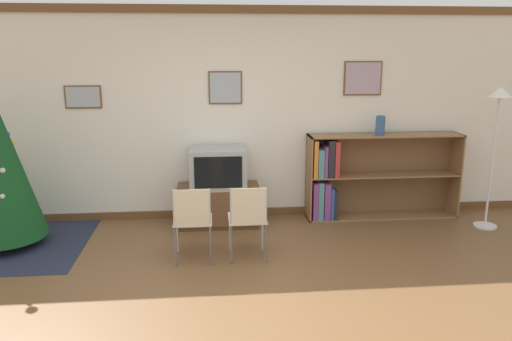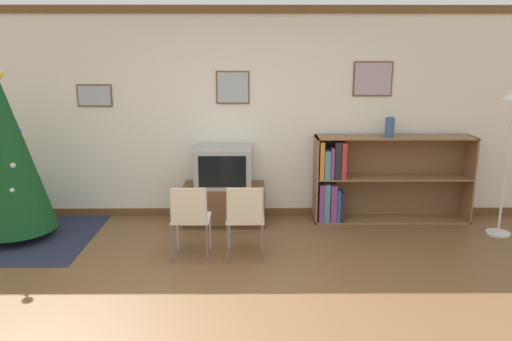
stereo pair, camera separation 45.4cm
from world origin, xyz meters
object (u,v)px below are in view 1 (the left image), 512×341
object	(u,v)px
folding_chair_left	(192,219)
vase	(380,125)
folding_chair_right	(248,217)
bookshelf	(356,177)
television	(218,167)
standing_lamp	(497,121)
tv_console	(219,205)

from	to	relation	value
folding_chair_left	vase	size ratio (longest dim) A/B	3.32
vase	folding_chair_right	bearing A→B (deg)	-145.70
folding_chair_left	bookshelf	world-z (taller)	bookshelf
folding_chair_left	vase	xyz separation A→B (m)	(2.37, 1.22, 0.76)
television	vase	xyz separation A→B (m)	(2.08, 0.08, 0.49)
folding_chair_left	folding_chair_right	xyz separation A→B (m)	(0.58, 0.00, 0.00)
television	folding_chair_left	size ratio (longest dim) A/B	0.85
folding_chair_right	bookshelf	world-z (taller)	bookshelf
folding_chair_right	standing_lamp	world-z (taller)	standing_lamp
folding_chair_left	standing_lamp	world-z (taller)	standing_lamp
folding_chair_right	folding_chair_left	bearing A→B (deg)	180.00
vase	bookshelf	bearing A→B (deg)	174.12
vase	folding_chair_left	bearing A→B (deg)	-152.69
folding_chair_left	vase	bearing A→B (deg)	27.31
tv_console	standing_lamp	world-z (taller)	standing_lamp
bookshelf	vase	xyz separation A→B (m)	(0.27, -0.03, 0.69)
television	folding_chair_right	world-z (taller)	television
tv_console	folding_chair_right	bearing A→B (deg)	-75.88
vase	standing_lamp	xyz separation A→B (m)	(1.26, -0.50, 0.11)
standing_lamp	television	bearing A→B (deg)	172.83
tv_console	television	distance (m)	0.49
vase	television	bearing A→B (deg)	-177.76
tv_console	standing_lamp	size ratio (longest dim) A/B	0.59
standing_lamp	folding_chair_left	bearing A→B (deg)	-168.75
television	bookshelf	xyz separation A→B (m)	(1.81, 0.11, -0.20)
folding_chair_left	tv_console	bearing A→B (deg)	75.88
television	standing_lamp	world-z (taller)	standing_lamp
folding_chair_right	vase	world-z (taller)	vase
bookshelf	vase	distance (m)	0.74
tv_console	folding_chair_right	world-z (taller)	folding_chair_right
television	standing_lamp	size ratio (longest dim) A/B	0.40
folding_chair_right	television	bearing A→B (deg)	104.15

